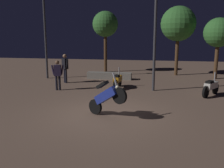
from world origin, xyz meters
The scene contains 12 objects.
ground_plane centered at (0.00, 0.00, 0.00)m, with size 40.00×40.00×0.00m, color brown.
motorcycle_blue_foreground centered at (0.11, -0.32, 0.74)m, with size 1.51×0.87×1.63m.
motorcycle_white_parked_left centered at (4.36, 3.59, 0.44)m, with size 1.02×1.43×1.11m.
motorcycle_orange_parked_right centered at (-0.28, 4.52, 0.44)m, with size 0.37×1.66×1.11m.
person_rider_beside centered at (-3.64, 5.47, 1.05)m, with size 0.59×0.47×1.75m.
person_bystander_far centered at (-3.28, 3.48, 0.93)m, with size 0.66×0.32×1.58m.
streetlamp_near centered at (1.65, 4.27, 3.34)m, with size 0.36×0.36×5.30m.
streetlamp_far centered at (-5.44, 6.81, 3.48)m, with size 0.36×0.36×5.55m.
tree_left_bg centered at (3.17, 9.75, 3.61)m, with size 2.44×2.44×4.85m.
tree_center_bg centered at (5.63, 8.63, 2.98)m, with size 1.89×1.89×3.96m.
tree_right_bg centered at (-2.19, 10.39, 3.64)m, with size 1.95×1.95×4.66m.
planter_wall_low centered at (-1.27, 7.22, 0.23)m, with size 2.93×0.50×0.45m.
Camera 1 is at (1.79, -8.46, 2.85)m, focal length 39.38 mm.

